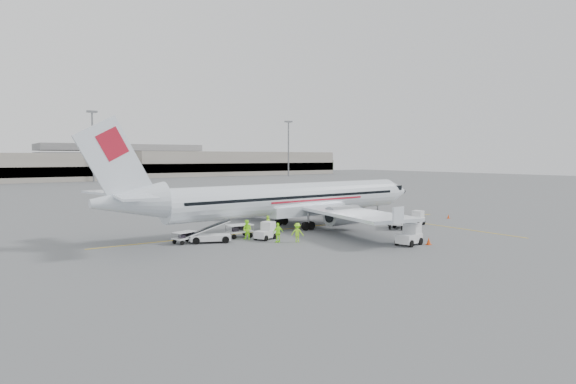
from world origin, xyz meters
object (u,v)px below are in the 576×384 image
object	(u,v)px
tug_mid	(409,234)
tug_aft	(265,231)
aircraft	(295,178)
tug_fore	(416,218)
jet_bridge	(338,199)
belt_loader	(210,228)

from	to	relation	value
tug_mid	tug_aft	world-z (taller)	tug_mid
tug_mid	tug_aft	bearing A→B (deg)	120.37
aircraft	tug_fore	size ratio (longest dim) A/B	19.03
jet_bridge	aircraft	bearing A→B (deg)	-146.59
aircraft	tug_fore	distance (m)	14.74
belt_loader	tug_aft	world-z (taller)	belt_loader
jet_bridge	tug_mid	distance (m)	25.04
aircraft	jet_bridge	world-z (taller)	aircraft
aircraft	tug_aft	xyz separation A→B (m)	(-6.70, -4.73, -4.66)
belt_loader	tug_aft	bearing A→B (deg)	5.81
tug_fore	belt_loader	bearing A→B (deg)	159.48
tug_fore	tug_aft	size ratio (longest dim) A/B	0.99
jet_bridge	tug_fore	xyz separation A→B (m)	(-0.63, -14.43, -1.13)
belt_loader	tug_mid	bearing A→B (deg)	-16.30
belt_loader	tug_fore	world-z (taller)	belt_loader
jet_bridge	belt_loader	distance (m)	27.29
aircraft	tug_mid	xyz separation A→B (m)	(2.19, -14.30, -4.53)
tug_mid	tug_fore	bearing A→B (deg)	25.46
jet_bridge	belt_loader	xyz separation A→B (m)	(-24.76, -11.46, -0.64)
jet_bridge	tug_aft	xyz separation A→B (m)	(-19.85, -12.91, -1.12)
tug_fore	tug_mid	distance (m)	13.10
tug_fore	tug_aft	distance (m)	19.28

